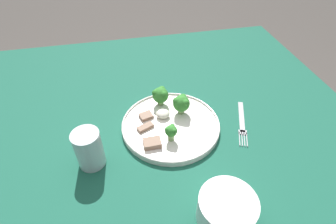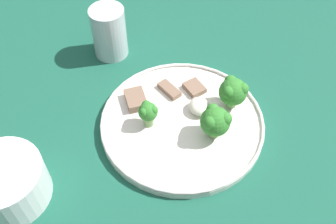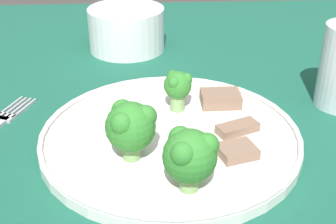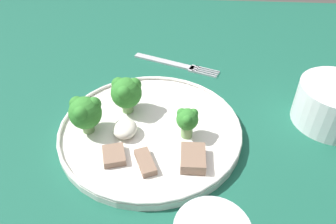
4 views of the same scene
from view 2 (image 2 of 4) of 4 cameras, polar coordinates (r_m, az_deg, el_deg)
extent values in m
cube|color=#195642|center=(0.75, 1.61, 0.89)|extent=(1.30, 1.16, 0.03)
cylinder|color=brown|center=(1.57, 13.41, 11.77)|extent=(0.06, 0.06, 0.73)
cylinder|color=white|center=(0.70, 2.05, -1.71)|extent=(0.29, 0.29, 0.01)
torus|color=white|center=(0.69, 2.07, -1.26)|extent=(0.29, 0.29, 0.01)
cylinder|color=white|center=(0.65, -22.44, -9.52)|extent=(0.12, 0.12, 0.07)
cylinder|color=silver|center=(0.65, -22.29, -9.77)|extent=(0.10, 0.10, 0.05)
cylinder|color=silver|center=(0.81, -8.54, 11.37)|extent=(0.07, 0.07, 0.11)
cylinder|color=silver|center=(0.82, -8.37, 10.24)|extent=(0.06, 0.06, 0.06)
cylinder|color=#7FA866|center=(0.67, 6.66, -2.81)|extent=(0.02, 0.02, 0.02)
sphere|color=#337F2D|center=(0.65, 6.88, -1.37)|extent=(0.05, 0.05, 0.05)
sphere|color=#337F2D|center=(0.65, 6.50, 0.26)|extent=(0.02, 0.02, 0.02)
sphere|color=#337F2D|center=(0.63, 6.11, -1.53)|extent=(0.02, 0.02, 0.02)
sphere|color=#337F2D|center=(0.64, 8.31, -0.98)|extent=(0.02, 0.02, 0.02)
cylinder|color=#7FA866|center=(0.72, 9.13, 1.47)|extent=(0.02, 0.02, 0.02)
sphere|color=#337F2D|center=(0.70, 9.40, 2.91)|extent=(0.05, 0.05, 0.05)
sphere|color=#337F2D|center=(0.70, 9.06, 4.41)|extent=(0.02, 0.02, 0.02)
sphere|color=#337F2D|center=(0.68, 8.76, 2.88)|extent=(0.02, 0.02, 0.02)
sphere|color=#337F2D|center=(0.69, 10.75, 3.32)|extent=(0.02, 0.02, 0.02)
cylinder|color=#7FA866|center=(0.68, -2.85, -1.15)|extent=(0.02, 0.02, 0.02)
sphere|color=#337F2D|center=(0.66, -2.92, 0.04)|extent=(0.03, 0.03, 0.03)
sphere|color=#337F2D|center=(0.66, -3.16, 1.10)|extent=(0.02, 0.02, 0.02)
sphere|color=#337F2D|center=(0.65, -3.57, -0.03)|extent=(0.02, 0.02, 0.02)
sphere|color=#337F2D|center=(0.66, -2.10, 0.31)|extent=(0.02, 0.02, 0.02)
cube|color=#846651|center=(0.72, -4.71, 1.81)|extent=(0.05, 0.04, 0.02)
cube|color=#846651|center=(0.74, 3.84, 3.51)|extent=(0.04, 0.04, 0.01)
cube|color=#846651|center=(0.73, 0.19, 3.27)|extent=(0.05, 0.04, 0.01)
ellipsoid|color=silver|center=(0.70, 4.59, 0.82)|extent=(0.04, 0.04, 0.02)
camera|label=1|loc=(0.65, -64.27, 27.75)|focal=28.00mm
camera|label=3|loc=(0.75, 40.05, 18.11)|focal=50.00mm
camera|label=4|loc=(0.81, -11.80, 35.90)|focal=35.00mm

